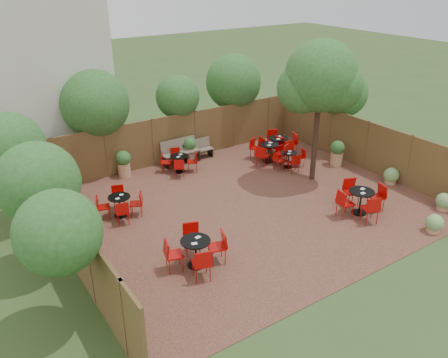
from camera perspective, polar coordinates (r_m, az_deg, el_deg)
ground at (r=15.89m, az=2.64°, el=-3.44°), size 80.00×80.00×0.00m
courtyard_paving at (r=15.89m, az=2.65°, el=-3.41°), size 12.00×10.00×0.02m
fence_back at (r=19.37m, az=-6.07°, el=5.11°), size 12.00×0.08×2.00m
fence_left at (r=13.20m, az=-18.94°, el=-6.37°), size 0.08×10.00×2.00m
fence_right at (r=19.35m, az=17.25°, el=4.06°), size 0.08×10.00×2.00m
neighbour_building at (r=19.90m, az=-22.59°, el=12.89°), size 5.00×4.00×8.00m
overhang_foliage at (r=16.98m, az=-7.98°, el=8.09°), size 15.31×10.48×2.60m
courtyard_tree at (r=16.92m, az=11.96°, el=11.91°), size 2.75×2.65×5.31m
park_bench_left at (r=19.23m, az=-5.51°, el=3.51°), size 1.65×0.56×1.01m
park_bench_right at (r=19.62m, az=-3.37°, el=3.76°), size 1.36×0.46×0.84m
bistro_tables at (r=16.85m, az=3.50°, el=0.09°), size 9.37×7.93×0.95m
planters at (r=18.23m, az=-4.39°, el=2.41°), size 11.20×4.45×1.07m
low_shrubs at (r=17.19m, az=23.28°, el=-2.14°), size 2.35×3.58×0.62m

